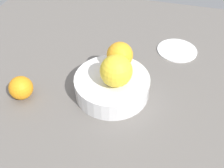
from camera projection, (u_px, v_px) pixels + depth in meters
The scene contains 6 objects.
ground_plane at pixel (112, 95), 70.03cm from camera, with size 110.00×110.00×2.00cm, color #66605B.
fruit_bowl at pixel (112, 86), 67.67cm from camera, with size 19.15×19.15×5.09cm.
orange_in_bowl_0 at pixel (120, 55), 67.13cm from camera, with size 6.78×6.78×6.78cm, color #F9A823.
orange_in_bowl_1 at pixel (116, 71), 61.84cm from camera, with size 7.81×7.81×7.81cm, color yellow.
orange_loose_0 at pixel (21, 88), 66.29cm from camera, with size 6.03×6.03×6.03cm, color orange.
side_plate at pixel (177, 50), 82.37cm from camera, with size 12.33×12.33×0.80cm, color white.
Camera 1 is at (12.61, -47.11, 49.34)cm, focal length 42.33 mm.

